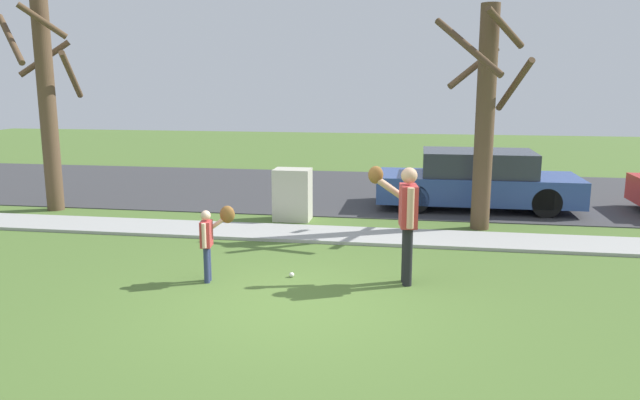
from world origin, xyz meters
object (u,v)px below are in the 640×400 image
at_px(street_tree_near, 485,111).
at_px(parked_wagon_blue, 477,180).
at_px(street_tree_far, 47,100).
at_px(baseball, 292,275).
at_px(person_child, 212,234).
at_px(person_adult, 405,213).
at_px(utility_cabinet, 293,195).

bearing_deg(street_tree_near, parked_wagon_blue, 87.35).
bearing_deg(street_tree_far, baseball, -31.63).
bearing_deg(street_tree_near, person_child, -136.36).
bearing_deg(person_child, baseball, 10.09).
distance_m(person_adult, street_tree_near, 4.10).
xyz_separation_m(street_tree_far, parked_wagon_blue, (9.54, 1.70, -1.83)).
distance_m(utility_cabinet, street_tree_far, 5.92).
bearing_deg(person_adult, baseball, -7.70).
bearing_deg(utility_cabinet, street_tree_near, -2.40).
bearing_deg(person_adult, utility_cabinet, -64.91).
distance_m(person_adult, parked_wagon_blue, 5.83).
height_order(person_adult, person_child, person_adult).
bearing_deg(person_adult, person_child, -0.39).
bearing_deg(utility_cabinet, parked_wagon_blue, 24.92).
relative_size(person_adult, street_tree_far, 0.37).
height_order(person_child, baseball, person_child).
bearing_deg(baseball, parked_wagon_blue, 60.64).
relative_size(person_child, baseball, 14.96).
height_order(person_adult, utility_cabinet, person_adult).
bearing_deg(utility_cabinet, street_tree_far, 178.62).
relative_size(street_tree_far, parked_wagon_blue, 1.04).
relative_size(person_adult, parked_wagon_blue, 0.38).
height_order(utility_cabinet, parked_wagon_blue, parked_wagon_blue).
xyz_separation_m(person_child, utility_cabinet, (0.32, 4.15, -0.16)).
bearing_deg(person_child, street_tree_far, 133.15).
bearing_deg(baseball, person_child, -162.17).
bearing_deg(street_tree_near, baseball, -130.25).
xyz_separation_m(utility_cabinet, street_tree_far, (-5.59, 0.13, 1.95)).
bearing_deg(utility_cabinet, person_child, -94.47).
distance_m(person_child, baseball, 1.34).
height_order(utility_cabinet, street_tree_far, street_tree_far).
xyz_separation_m(baseball, street_tree_far, (-6.37, 3.93, 2.46)).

